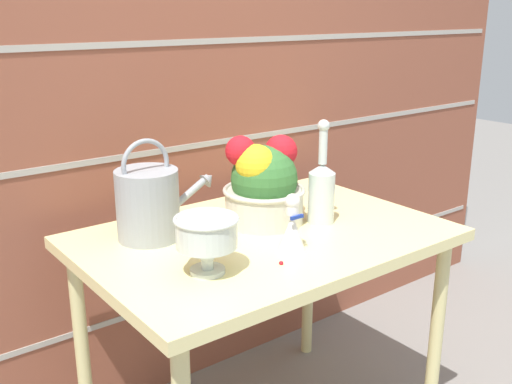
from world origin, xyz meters
The scene contains 8 objects.
brick_wall centered at (0.00, 0.50, 1.10)m, with size 3.60×0.08×2.20m.
patio_table centered at (0.00, 0.00, 0.66)m, with size 1.08×0.74×0.74m.
watering_can centered at (-0.29, 0.17, 0.85)m, with size 0.33×0.18×0.30m.
crystal_pedestal_bowl centered at (-0.29, -0.14, 0.85)m, with size 0.17×0.17×0.15m.
flower_planter centered at (0.06, 0.07, 0.87)m, with size 0.26×0.26×0.28m.
glass_decanter centered at (0.20, -0.04, 0.85)m, with size 0.08×0.08×0.33m.
figurine_vase centered at (-0.02, -0.16, 0.81)m, with size 0.08×0.08×0.17m.
fallen_petal centered at (-0.11, -0.21, 0.74)m, with size 0.01×0.01×0.01m.
Camera 1 is at (-1.05, -1.33, 1.39)m, focal length 42.00 mm.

